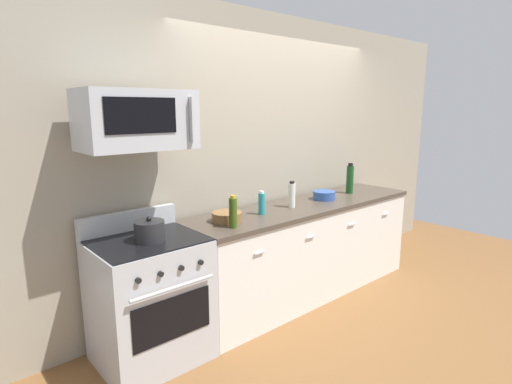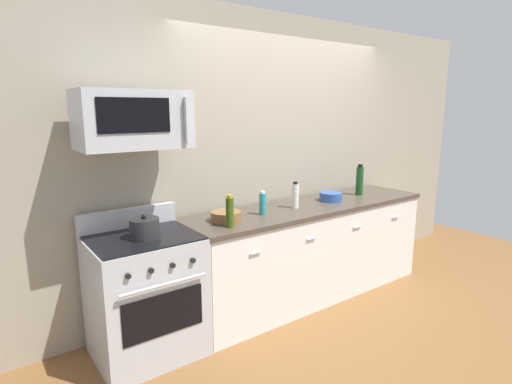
{
  "view_description": "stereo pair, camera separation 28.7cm",
  "coord_description": "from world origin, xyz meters",
  "px_view_note": "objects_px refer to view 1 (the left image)",
  "views": [
    {
      "loc": [
        -2.89,
        -2.57,
        1.83
      ],
      "look_at": [
        -0.69,
        -0.05,
        1.14
      ],
      "focal_mm": 28.59,
      "sensor_mm": 36.0,
      "label": 1
    },
    {
      "loc": [
        -2.66,
        -2.75,
        1.83
      ],
      "look_at": [
        -0.69,
        -0.05,
        1.14
      ],
      "focal_mm": 28.59,
      "sensor_mm": 36.0,
      "label": 2
    }
  ],
  "objects_px": {
    "bowl_blue_mixing": "(324,195)",
    "bowl_wooden_salad": "(227,216)",
    "bottle_dish_soap": "(262,203)",
    "bottle_olive_oil": "(233,212)",
    "bottle_wine_green": "(350,179)",
    "range_oven": "(150,299)",
    "microwave": "(137,120)",
    "stockpot": "(150,231)",
    "bottle_vinegar_white": "(292,195)"
  },
  "relations": [
    {
      "from": "microwave",
      "to": "stockpot",
      "type": "distance_m",
      "value": 0.76
    },
    {
      "from": "microwave",
      "to": "bowl_wooden_salad",
      "type": "relative_size",
      "value": 3.02
    },
    {
      "from": "bowl_wooden_salad",
      "to": "bottle_wine_green",
      "type": "bearing_deg",
      "value": 1.1
    },
    {
      "from": "range_oven",
      "to": "bowl_blue_mixing",
      "type": "relative_size",
      "value": 4.85
    },
    {
      "from": "microwave",
      "to": "bottle_dish_soap",
      "type": "bearing_deg",
      "value": -3.33
    },
    {
      "from": "bottle_wine_green",
      "to": "bowl_wooden_salad",
      "type": "xyz_separation_m",
      "value": [
        -1.69,
        -0.03,
        -0.11
      ]
    },
    {
      "from": "bottle_dish_soap",
      "to": "bottle_vinegar_white",
      "type": "xyz_separation_m",
      "value": [
        0.39,
        0.01,
        0.02
      ]
    },
    {
      "from": "bottle_vinegar_white",
      "to": "bowl_wooden_salad",
      "type": "xyz_separation_m",
      "value": [
        -0.75,
        0.0,
        -0.07
      ]
    },
    {
      "from": "bottle_dish_soap",
      "to": "bowl_wooden_salad",
      "type": "distance_m",
      "value": 0.37
    },
    {
      "from": "bottle_olive_oil",
      "to": "bowl_blue_mixing",
      "type": "xyz_separation_m",
      "value": [
        1.3,
        0.18,
        -0.08
      ]
    },
    {
      "from": "microwave",
      "to": "bottle_olive_oil",
      "type": "bearing_deg",
      "value": -18.56
    },
    {
      "from": "microwave",
      "to": "stockpot",
      "type": "xyz_separation_m",
      "value": [
        -0.0,
        -0.1,
        -0.76
      ]
    },
    {
      "from": "bottle_dish_soap",
      "to": "bottle_olive_oil",
      "type": "relative_size",
      "value": 0.81
    },
    {
      "from": "bottle_vinegar_white",
      "to": "bottle_wine_green",
      "type": "bearing_deg",
      "value": 2.11
    },
    {
      "from": "bottle_olive_oil",
      "to": "bowl_wooden_salad",
      "type": "bearing_deg",
      "value": 68.44
    },
    {
      "from": "stockpot",
      "to": "range_oven",
      "type": "bearing_deg",
      "value": 90.0
    },
    {
      "from": "bottle_wine_green",
      "to": "bottle_vinegar_white",
      "type": "height_order",
      "value": "bottle_wine_green"
    },
    {
      "from": "bottle_olive_oil",
      "to": "bottle_vinegar_white",
      "type": "distance_m",
      "value": 0.84
    },
    {
      "from": "range_oven",
      "to": "stockpot",
      "type": "xyz_separation_m",
      "value": [
        0.0,
        -0.05,
        0.53
      ]
    },
    {
      "from": "range_oven",
      "to": "bowl_blue_mixing",
      "type": "height_order",
      "value": "range_oven"
    },
    {
      "from": "bottle_wine_green",
      "to": "bottle_vinegar_white",
      "type": "xyz_separation_m",
      "value": [
        -0.94,
        -0.03,
        -0.04
      ]
    },
    {
      "from": "bottle_wine_green",
      "to": "bowl_blue_mixing",
      "type": "xyz_separation_m",
      "value": [
        -0.45,
        -0.02,
        -0.11
      ]
    },
    {
      "from": "bowl_wooden_salad",
      "to": "bowl_blue_mixing",
      "type": "bearing_deg",
      "value": 0.47
    },
    {
      "from": "microwave",
      "to": "bowl_wooden_salad",
      "type": "distance_m",
      "value": 1.06
    },
    {
      "from": "bottle_olive_oil",
      "to": "bowl_blue_mixing",
      "type": "bearing_deg",
      "value": 7.78
    },
    {
      "from": "microwave",
      "to": "stockpot",
      "type": "height_order",
      "value": "microwave"
    },
    {
      "from": "microwave",
      "to": "bottle_vinegar_white",
      "type": "distance_m",
      "value": 1.63
    },
    {
      "from": "bottle_dish_soap",
      "to": "microwave",
      "type": "bearing_deg",
      "value": 176.67
    },
    {
      "from": "bowl_blue_mixing",
      "to": "bowl_wooden_salad",
      "type": "bearing_deg",
      "value": -179.53
    },
    {
      "from": "bottle_vinegar_white",
      "to": "stockpot",
      "type": "height_order",
      "value": "bottle_vinegar_white"
    },
    {
      "from": "bottle_dish_soap",
      "to": "bowl_blue_mixing",
      "type": "bearing_deg",
      "value": 1.68
    },
    {
      "from": "bottle_vinegar_white",
      "to": "bowl_blue_mixing",
      "type": "distance_m",
      "value": 0.49
    },
    {
      "from": "range_oven",
      "to": "microwave",
      "type": "distance_m",
      "value": 1.28
    },
    {
      "from": "bottle_wine_green",
      "to": "bottle_olive_oil",
      "type": "distance_m",
      "value": 1.77
    },
    {
      "from": "bottle_olive_oil",
      "to": "stockpot",
      "type": "relative_size",
      "value": 1.23
    },
    {
      "from": "bottle_olive_oil",
      "to": "bowl_blue_mixing",
      "type": "height_order",
      "value": "bottle_olive_oil"
    },
    {
      "from": "range_oven",
      "to": "bowl_wooden_salad",
      "type": "distance_m",
      "value": 0.86
    },
    {
      "from": "microwave",
      "to": "bottle_dish_soap",
      "type": "relative_size",
      "value": 3.6
    },
    {
      "from": "bottle_wine_green",
      "to": "microwave",
      "type": "bearing_deg",
      "value": 179.64
    },
    {
      "from": "bottle_dish_soap",
      "to": "bottle_olive_oil",
      "type": "bearing_deg",
      "value": -160.61
    },
    {
      "from": "bottle_olive_oil",
      "to": "bottle_vinegar_white",
      "type": "height_order",
      "value": "bottle_olive_oil"
    },
    {
      "from": "bottle_vinegar_white",
      "to": "stockpot",
      "type": "distance_m",
      "value": 1.46
    },
    {
      "from": "bottle_wine_green",
      "to": "bowl_wooden_salad",
      "type": "bearing_deg",
      "value": -178.9
    },
    {
      "from": "range_oven",
      "to": "bowl_blue_mixing",
      "type": "bearing_deg",
      "value": 0.23
    },
    {
      "from": "bottle_wine_green",
      "to": "bowl_blue_mixing",
      "type": "distance_m",
      "value": 0.47
    },
    {
      "from": "microwave",
      "to": "range_oven",
      "type": "bearing_deg",
      "value": -90.29
    },
    {
      "from": "range_oven",
      "to": "bottle_wine_green",
      "type": "height_order",
      "value": "bottle_wine_green"
    },
    {
      "from": "bottle_vinegar_white",
      "to": "bowl_blue_mixing",
      "type": "height_order",
      "value": "bottle_vinegar_white"
    },
    {
      "from": "range_oven",
      "to": "bottle_vinegar_white",
      "type": "xyz_separation_m",
      "value": [
        1.46,
        -0.0,
        0.57
      ]
    },
    {
      "from": "bottle_olive_oil",
      "to": "bottle_wine_green",
      "type": "bearing_deg",
      "value": 6.5
    }
  ]
}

